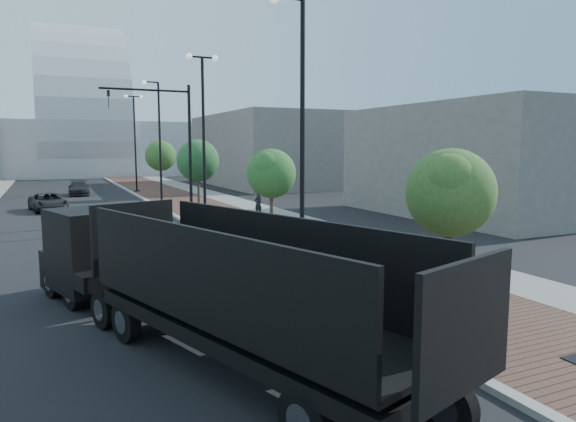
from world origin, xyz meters
name	(u,v)px	position (x,y,z in m)	size (l,w,h in m)	color
ground	(537,415)	(0.00, 0.00, 0.00)	(220.00, 220.00, 0.00)	black
sidewalk	(181,196)	(3.50, 40.00, 0.06)	(7.00, 140.00, 0.12)	#4C2D23
concrete_strip	(211,195)	(6.20, 40.00, 0.07)	(2.40, 140.00, 0.13)	slate
curb	(141,197)	(0.00, 40.00, 0.07)	(0.30, 140.00, 0.14)	gray
dump_truck	(152,276)	(-4.99, 6.97, 1.27)	(6.13, 13.33, 3.02)	black
white_sedan	(188,250)	(-2.75, 12.40, 0.73)	(1.55, 4.43, 1.46)	white
dark_car_mid	(48,202)	(-7.23, 33.49, 0.62)	(2.07, 4.50, 1.25)	black
dark_car_far	(79,188)	(-4.64, 45.35, 0.63)	(1.78, 4.37, 1.27)	black
pedestrian	(258,204)	(4.95, 25.07, 0.79)	(0.58, 0.38, 1.58)	black
streetlight_1	(299,149)	(0.49, 10.00, 4.34)	(1.44, 0.56, 9.21)	black
streetlight_2	(204,139)	(0.60, 22.00, 4.82)	(1.72, 0.56, 9.28)	black
streetlight_3	(159,147)	(0.49, 34.00, 4.34)	(1.44, 0.56, 9.21)	black
streetlight_4	(135,142)	(0.60, 46.00, 4.82)	(1.72, 0.56, 9.28)	black
traffic_mast	(175,137)	(-0.30, 25.00, 4.98)	(5.09, 0.20, 8.00)	black
tree_0	(451,193)	(1.65, 4.02, 3.30)	(2.21, 2.13, 4.38)	#382619
tree_1	(272,174)	(1.65, 15.02, 3.25)	(2.21, 2.13, 4.33)	#382619
tree_2	(199,161)	(1.65, 27.02, 3.51)	(2.69, 2.69, 4.87)	#382619
tree_3	(161,156)	(1.65, 39.02, 3.64)	(2.59, 2.57, 4.94)	#382619
convention_center	(81,137)	(-2.00, 85.00, 6.00)	(50.00, 30.00, 50.00)	#AAAEB4
commercial_block_ne	(268,150)	(16.00, 50.00, 4.00)	(12.00, 22.00, 8.00)	#66615B
commercial_block_e	(474,161)	(18.00, 20.00, 3.50)	(10.00, 16.00, 7.00)	#5E5A54
utility_cover_1	(379,280)	(2.40, 8.00, 0.13)	(0.50, 0.50, 0.02)	black
utility_cover_2	(256,230)	(2.40, 19.00, 0.13)	(0.50, 0.50, 0.02)	black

